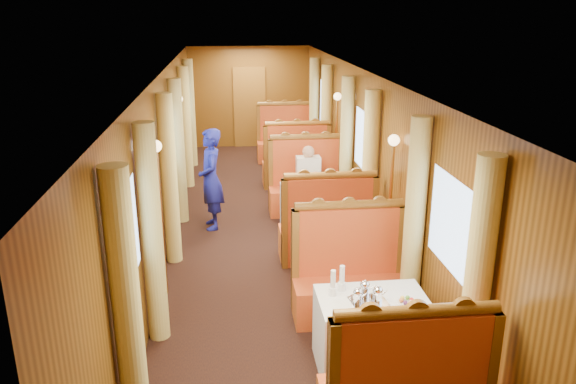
{
  "coord_description": "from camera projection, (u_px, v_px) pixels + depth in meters",
  "views": [
    {
      "loc": [
        -0.58,
        -8.14,
        3.39
      ],
      "look_at": [
        0.2,
        -1.08,
        1.05
      ],
      "focal_mm": 35.0,
      "sensor_mm": 36.0,
      "label": 1
    }
  ],
  "objects": [
    {
      "name": "passenger",
      "position": [
        308.0,
        174.0,
        9.4
      ],
      "size": [
        0.4,
        0.44,
        0.76
      ],
      "color": "beige",
      "rests_on": "banquette_mid_aft"
    },
    {
      "name": "curtain_right_mid_a",
      "position": [
        370.0,
        174.0,
        7.84
      ],
      "size": [
        0.22,
        0.22,
        2.35
      ],
      "primitive_type": "cylinder",
      "color": "#D0C26A",
      "rests_on": "floor"
    },
    {
      "name": "curtain_left_mid_b",
      "position": [
        178.0,
        152.0,
        9.03
      ],
      "size": [
        0.22,
        0.22,
        2.35
      ],
      "primitive_type": "cylinder",
      "color": "#D0C26A",
      "rests_on": "floor"
    },
    {
      "name": "curtain_left_near_a",
      "position": [
        127.0,
        315.0,
        4.25
      ],
      "size": [
        0.22,
        0.22,
        2.35
      ],
      "primitive_type": "cylinder",
      "color": "#D0C26A",
      "rests_on": "floor"
    },
    {
      "name": "window_right_near",
      "position": [
        454.0,
        227.0,
        5.2
      ],
      "size": [
        0.01,
        1.2,
        0.9
      ],
      "primitive_type": null,
      "rotation": [
        1.57,
        0.0,
        -1.57
      ],
      "color": "#8DADD7",
      "rests_on": "wall_right"
    },
    {
      "name": "sconce_right_fore",
      "position": [
        391.0,
        180.0,
        6.86
      ],
      "size": [
        0.14,
        0.14,
        1.95
      ],
      "color": "#BF8C3F",
      "rests_on": "floor"
    },
    {
      "name": "curtain_right_far_b",
      "position": [
        314.0,
        111.0,
        12.62
      ],
      "size": [
        0.22,
        0.22,
        2.35
      ],
      "primitive_type": "cylinder",
      "color": "#D0C26A",
      "rests_on": "floor"
    },
    {
      "name": "sconce_right_aft",
      "position": [
        337.0,
        124.0,
        10.17
      ],
      "size": [
        0.14,
        0.14,
        1.95
      ],
      "color": "#BF8C3F",
      "rests_on": "floor"
    },
    {
      "name": "cup_inboard",
      "position": [
        333.0,
        285.0,
        5.37
      ],
      "size": [
        0.08,
        0.08,
        0.26
      ],
      "rotation": [
        0.0,
        0.0,
        -0.28
      ],
      "color": "white",
      "rests_on": "table_near"
    },
    {
      "name": "teapot_left",
      "position": [
        357.0,
        298.0,
        5.23
      ],
      "size": [
        0.17,
        0.14,
        0.12
      ],
      "primitive_type": null,
      "rotation": [
        0.0,
        0.0,
        0.18
      ],
      "color": "silver",
      "rests_on": "tea_tray"
    },
    {
      "name": "curtain_right_near_b",
      "position": [
        414.0,
        225.0,
        6.01
      ],
      "size": [
        0.22,
        0.22,
        2.35
      ],
      "primitive_type": "cylinder",
      "color": "#D0C26A",
      "rests_on": "floor"
    },
    {
      "name": "window_right_mid",
      "position": [
        364.0,
        142.0,
        8.5
      ],
      "size": [
        0.01,
        1.2,
        0.9
      ],
      "primitive_type": null,
      "rotation": [
        1.57,
        0.0,
        -1.57
      ],
      "color": "#8DADD7",
      "rests_on": "wall_right"
    },
    {
      "name": "cup_outboard",
      "position": [
        342.0,
        281.0,
        5.47
      ],
      "size": [
        0.08,
        0.08,
        0.26
      ],
      "rotation": [
        0.0,
        0.0,
        0.38
      ],
      "color": "white",
      "rests_on": "table_near"
    },
    {
      "name": "window_left_mid",
      "position": [
        166.0,
        147.0,
        8.19
      ],
      "size": [
        0.01,
        1.2,
        0.9
      ],
      "primitive_type": null,
      "rotation": [
        1.57,
        0.0,
        1.57
      ],
      "color": "#8DADD7",
      "rests_on": "wall_left"
    },
    {
      "name": "sconce_left_fore",
      "position": [
        159.0,
        187.0,
        6.57
      ],
      "size": [
        0.14,
        0.14,
        1.95
      ],
      "color": "#BF8C3F",
      "rests_on": "floor"
    },
    {
      "name": "curtain_left_far_b",
      "position": [
        190.0,
        113.0,
        12.33
      ],
      "size": [
        0.22,
        0.22,
        2.35
      ],
      "primitive_type": "cylinder",
      "color": "#D0C26A",
      "rests_on": "floor"
    },
    {
      "name": "teapot_right",
      "position": [
        377.0,
        297.0,
        5.24
      ],
      "size": [
        0.19,
        0.17,
        0.13
      ],
      "primitive_type": null,
      "rotation": [
        0.0,
        0.0,
        0.31
      ],
      "color": "silver",
      "rests_on": "tea_tray"
    },
    {
      "name": "curtain_right_near_a",
      "position": [
        476.0,
        295.0,
        4.54
      ],
      "size": [
        0.22,
        0.22,
        2.35
      ],
      "primitive_type": "cylinder",
      "color": "#D0C26A",
      "rests_on": "floor"
    },
    {
      "name": "curtain_left_near_b",
      "position": [
        152.0,
        236.0,
        5.72
      ],
      "size": [
        0.22,
        0.22,
        2.35
      ],
      "primitive_type": "cylinder",
      "color": "#D0C26A",
      "rests_on": "floor"
    },
    {
      "name": "table_mid",
      "position": [
        316.0,
        210.0,
        8.76
      ],
      "size": [
        1.05,
        0.72,
        0.75
      ],
      "primitive_type": "cube",
      "color": "white",
      "rests_on": "floor"
    },
    {
      "name": "steward",
      "position": [
        211.0,
        179.0,
        8.86
      ],
      "size": [
        0.46,
        0.64,
        1.62
      ],
      "primitive_type": "imported",
      "rotation": [
        0.0,
        0.0,
        -1.44
      ],
      "color": "navy",
      "rests_on": "floor"
    },
    {
      "name": "curtain_left_far_a",
      "position": [
        186.0,
        128.0,
        10.86
      ],
      "size": [
        0.22,
        0.22,
        2.35
      ],
      "primitive_type": "cylinder",
      "color": "#D0C26A",
      "rests_on": "floor"
    },
    {
      "name": "wall_right",
      "position": [
        365.0,
        155.0,
        8.57
      ],
      "size": [
        0.01,
        12.0,
        2.5
      ],
      "primitive_type": null,
      "rotation": [
        1.57,
        0.0,
        -1.57
      ],
      "color": "brown",
      "rests_on": "floor"
    },
    {
      "name": "banquette_mid_aft",
      "position": [
        306.0,
        188.0,
        9.7
      ],
      "size": [
        1.3,
        0.55,
        1.34
      ],
      "color": "#AF2313",
      "rests_on": "floor"
    },
    {
      "name": "sconce_left_aft",
      "position": [
        180.0,
        127.0,
        9.88
      ],
      "size": [
        0.14,
        0.14,
        1.95
      ],
      "color": "#BF8C3F",
      "rests_on": "floor"
    },
    {
      "name": "window_left_near",
      "position": [
        127.0,
        241.0,
        4.89
      ],
      "size": [
        0.01,
        1.2,
        0.9
      ],
      "primitive_type": null,
      "rotation": [
        1.57,
        0.0,
        1.57
      ],
      "color": "#8DADD7",
      "rests_on": "wall_left"
    },
    {
      "name": "doorway_far",
      "position": [
        250.0,
        107.0,
        14.13
      ],
      "size": [
        0.8,
        0.04,
        2.0
      ],
      "primitive_type": "cube",
      "color": "brown",
      "rests_on": "floor"
    },
    {
      "name": "banquette_far_fwd",
      "position": [
        296.0,
        165.0,
        11.09
      ],
      "size": [
        1.3,
        0.55,
        1.34
      ],
      "color": "#AF2313",
      "rests_on": "floor"
    },
    {
      "name": "curtain_right_far_a",
      "position": [
        326.0,
        125.0,
        11.15
      ],
      "size": [
        0.22,
        0.22,
        2.35
      ],
      "primitive_type": "cylinder",
      "color": "#D0C26A",
      "rests_on": "floor"
    },
    {
      "name": "banquette_near_aft",
      "position": [
        349.0,
        281.0,
        6.4
      ],
      "size": [
        1.3,
        0.55,
        1.34
      ],
      "color": "#AF2313",
      "rests_on": "floor"
    },
    {
      "name": "floor",
      "position": [
        268.0,
        235.0,
        8.8
      ],
      "size": [
        3.0,
        12.0,
        0.01
      ],
      "primitive_type": null,
      "color": "black",
      "rests_on": "ground"
    },
    {
      "name": "ceiling",
      "position": [
        266.0,
        73.0,
        8.02
      ],
      "size": [
        3.0,
        12.0,
        0.01
      ],
      "primitive_type": null,
      "rotation": [
        3.14,
        0.0,
        0.0
      ],
      "color": "silver",
      "rests_on": "wall_left"
    },
    {
      "name": "table_far",
      "position": [
        290.0,
        155.0,
        12.07
      ],
      "size": [
        1.05,
        0.72,
        0.75
      ],
      "primitive_type": "cube",
      "color": "white",
      "rests_on": "floor"
    },
    {
      "name": "window_left_far",
      "position": [
        182.0,
        107.0,
        11.5
      ],
      "size": [
        0.01,
        1.2,
        0.9
      ],
      "primitive_type": null,
      "rotation": [
        1.57,
        0.0,
        1.57
      ],
      "color": "#8DADD7",
      "rests_on": "wall_left"
    },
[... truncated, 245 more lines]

